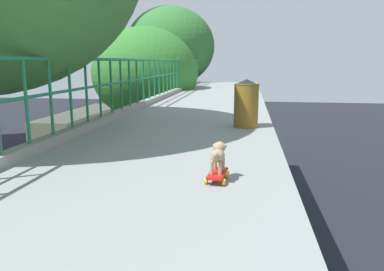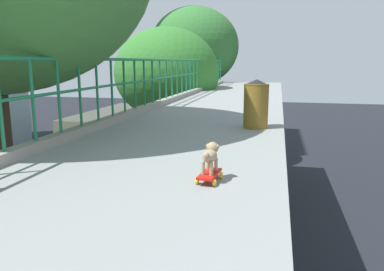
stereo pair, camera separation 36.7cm
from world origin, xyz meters
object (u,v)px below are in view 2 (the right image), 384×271
(toy_skateboard, at_px, (209,175))
(litter_bin, at_px, (256,103))
(car_yellow_cab_fifth, at_px, (73,205))
(city_bus, at_px, (110,128))
(small_dog, at_px, (211,154))

(toy_skateboard, distance_m, litter_bin, 3.27)
(toy_skateboard, bearing_deg, car_yellow_cab_fifth, 128.25)
(city_bus, bearing_deg, small_dog, -61.94)
(small_dog, height_order, litter_bin, litter_bin)
(car_yellow_cab_fifth, distance_m, small_dog, 13.12)
(toy_skateboard, relative_size, litter_bin, 0.47)
(city_bus, relative_size, litter_bin, 11.71)
(litter_bin, bearing_deg, city_bus, 122.69)
(car_yellow_cab_fifth, relative_size, small_dog, 12.86)
(car_yellow_cab_fifth, bearing_deg, toy_skateboard, -51.75)
(city_bus, relative_size, small_dog, 30.34)
(city_bus, xyz_separation_m, small_dog, (11.36, -21.31, 3.93))
(car_yellow_cab_fifth, height_order, litter_bin, litter_bin)
(small_dog, bearing_deg, litter_bin, 85.46)
(car_yellow_cab_fifth, height_order, toy_skateboard, toy_skateboard)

